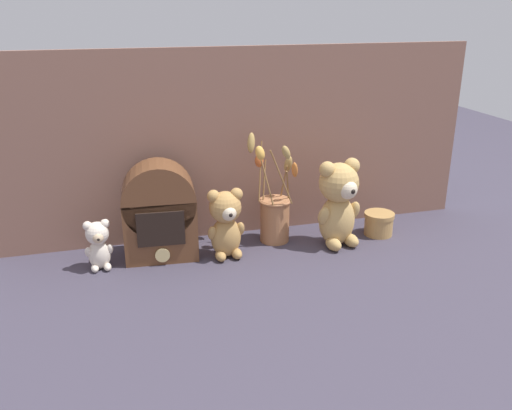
{
  "coord_description": "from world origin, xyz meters",
  "views": [
    {
      "loc": [
        -0.39,
        -1.38,
        0.69
      ],
      "look_at": [
        0.0,
        0.02,
        0.14
      ],
      "focal_mm": 38.0,
      "sensor_mm": 36.0,
      "label": 1
    }
  ],
  "objects_px": {
    "teddy_bear_large": "(339,202)",
    "decorative_tin_tall": "(379,223)",
    "flower_vase": "(274,211)",
    "teddy_bear_medium": "(226,222)",
    "teddy_bear_small": "(98,244)",
    "vintage_radio": "(160,212)"
  },
  "relations": [
    {
      "from": "teddy_bear_large",
      "to": "decorative_tin_tall",
      "type": "relative_size",
      "value": 2.83
    },
    {
      "from": "teddy_bear_medium",
      "to": "teddy_bear_small",
      "type": "distance_m",
      "value": 0.35
    },
    {
      "from": "flower_vase",
      "to": "decorative_tin_tall",
      "type": "height_order",
      "value": "flower_vase"
    },
    {
      "from": "teddy_bear_medium",
      "to": "flower_vase",
      "type": "height_order",
      "value": "flower_vase"
    },
    {
      "from": "teddy_bear_large",
      "to": "decorative_tin_tall",
      "type": "distance_m",
      "value": 0.19
    },
    {
      "from": "teddy_bear_large",
      "to": "teddy_bear_small",
      "type": "height_order",
      "value": "teddy_bear_large"
    },
    {
      "from": "teddy_bear_small",
      "to": "vintage_radio",
      "type": "relative_size",
      "value": 0.51
    },
    {
      "from": "flower_vase",
      "to": "vintage_radio",
      "type": "height_order",
      "value": "flower_vase"
    },
    {
      "from": "vintage_radio",
      "to": "teddy_bear_large",
      "type": "bearing_deg",
      "value": -6.8
    },
    {
      "from": "teddy_bear_small",
      "to": "decorative_tin_tall",
      "type": "bearing_deg",
      "value": 0.47
    },
    {
      "from": "teddy_bear_large",
      "to": "vintage_radio",
      "type": "bearing_deg",
      "value": 173.2
    },
    {
      "from": "teddy_bear_large",
      "to": "teddy_bear_medium",
      "type": "height_order",
      "value": "teddy_bear_large"
    },
    {
      "from": "teddy_bear_small",
      "to": "vintage_radio",
      "type": "bearing_deg",
      "value": 11.05
    },
    {
      "from": "teddy_bear_large",
      "to": "teddy_bear_small",
      "type": "xyz_separation_m",
      "value": [
        -0.69,
        0.03,
        -0.06
      ]
    },
    {
      "from": "flower_vase",
      "to": "teddy_bear_small",
      "type": "bearing_deg",
      "value": -174.49
    },
    {
      "from": "teddy_bear_small",
      "to": "flower_vase",
      "type": "height_order",
      "value": "flower_vase"
    },
    {
      "from": "flower_vase",
      "to": "vintage_radio",
      "type": "bearing_deg",
      "value": -177.31
    },
    {
      "from": "teddy_bear_large",
      "to": "teddy_bear_medium",
      "type": "xyz_separation_m",
      "value": [
        -0.34,
        0.01,
        -0.03
      ]
    },
    {
      "from": "teddy_bear_large",
      "to": "decorative_tin_tall",
      "type": "bearing_deg",
      "value": 12.5
    },
    {
      "from": "teddy_bear_medium",
      "to": "vintage_radio",
      "type": "distance_m",
      "value": 0.19
    },
    {
      "from": "vintage_radio",
      "to": "decorative_tin_tall",
      "type": "bearing_deg",
      "value": -2.27
    },
    {
      "from": "teddy_bear_small",
      "to": "flower_vase",
      "type": "xyz_separation_m",
      "value": [
        0.51,
        0.05,
        0.02
      ]
    }
  ]
}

